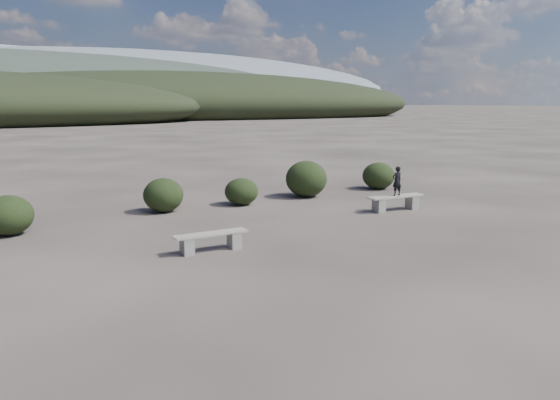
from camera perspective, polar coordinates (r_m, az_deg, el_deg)
ground at (r=10.61m, az=12.43°, el=-8.49°), size 1200.00×1200.00×0.00m
bench_left at (r=12.54m, az=-7.21°, el=-4.17°), size 1.74×0.39×0.43m
bench_right at (r=17.47m, az=12.00°, el=-0.15°), size 1.95×0.50×0.48m
seated_person at (r=17.38m, az=12.13°, el=1.95°), size 0.34×0.23×0.92m
shrub_a at (r=15.56m, az=-26.56°, el=-1.43°), size 1.26×1.26×1.03m
shrub_b at (r=17.25m, az=-12.09°, el=0.50°), size 1.23×1.23×1.06m
shrub_c at (r=18.11m, az=-4.05°, el=0.89°), size 1.12×1.12×0.89m
shrub_d at (r=19.62m, az=2.77°, el=2.22°), size 1.49×1.49×1.30m
shrub_e at (r=21.75m, az=10.25°, el=2.51°), size 1.25×1.25×1.05m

